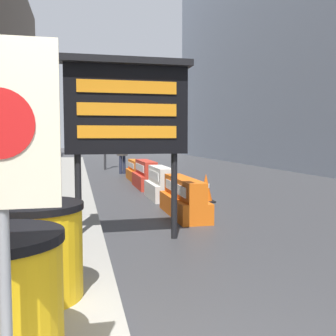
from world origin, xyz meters
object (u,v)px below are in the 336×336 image
Objects in this scene: message_board at (127,109)px; pedestrian_worker at (122,152)px; traffic_cone_mid at (206,188)px; traffic_light_near_curb at (105,111)px; barrel_drum_middle at (37,251)px; jersey_barrier_orange_far at (184,199)px; warning_sign at (0,161)px; jersey_barrier_white at (161,185)px; jersey_barrier_orange_near at (135,171)px; jersey_barrier_red_striped at (146,176)px; traffic_cone_near at (175,177)px.

message_board reaches higher than pedestrian_worker.
traffic_light_near_curb reaches higher than traffic_cone_mid.
pedestrian_worker is (2.32, 13.84, 0.39)m from barrel_drum_middle.
traffic_cone_mid is (1.00, 1.53, 0.01)m from jersey_barrier_orange_far.
warning_sign reaches higher than jersey_barrier_white.
barrel_drum_middle is at bearing -102.67° from jersey_barrier_orange_near.
jersey_barrier_white is at bearing 141.31° from traffic_cone_mid.
jersey_barrier_orange_far is at bearing -90.00° from jersey_barrier_red_striped.
traffic_cone_mid is at bearing 64.60° from warning_sign.
traffic_light_near_curb is 3.11m from pedestrian_worker.
barrel_drum_middle reaches higher than traffic_cone_near.
pedestrian_worker is at bearing -75.75° from traffic_light_near_curb.
traffic_light_near_curb is at bearing 93.78° from jersey_barrier_orange_far.
jersey_barrier_red_striped is (-0.00, 2.34, 0.01)m from jersey_barrier_white.
jersey_barrier_orange_near is (0.00, 7.09, -0.01)m from jersey_barrier_orange_far.
traffic_cone_mid is at bearing 58.13° from barrel_drum_middle.
jersey_barrier_orange_near is at bearing 77.33° from barrel_drum_middle.
jersey_barrier_orange_near is at bearing -80.92° from traffic_light_near_curb.
jersey_barrier_white is 1.28m from traffic_cone_mid.
traffic_cone_mid is (3.50, 7.36, -1.17)m from warning_sign.
jersey_barrier_white is 4.76m from jersey_barrier_orange_near.
jersey_barrier_white is (-0.00, 2.33, 0.03)m from jersey_barrier_orange_far.
barrel_drum_middle reaches higher than jersey_barrier_orange_far.
jersey_barrier_red_striped reaches higher than traffic_cone_mid.
barrel_drum_middle is at bearing -46.07° from pedestrian_worker.
traffic_light_near_curb is at bearing 99.08° from jersey_barrier_orange_near.
pedestrian_worker is (-1.19, 8.18, 0.63)m from traffic_cone_mid.
traffic_cone_mid is 11.00m from traffic_light_near_curb.
jersey_barrier_red_striped is 1.00m from traffic_cone_near.
warning_sign is 18.04m from traffic_light_near_curb.
jersey_barrier_red_striped is 2.83× the size of traffic_cone_mid.
jersey_barrier_orange_far is at bearing -35.37° from pedestrian_worker.
traffic_cone_near is at bearing -76.19° from traffic_light_near_curb.
warning_sign reaches higher than traffic_cone_near.
traffic_cone_mid is (3.52, 5.66, -0.25)m from barrel_drum_middle.
jersey_barrier_orange_near is at bearing 90.00° from jersey_barrier_red_striped.
barrel_drum_middle reaches higher than jersey_barrier_white.
jersey_barrier_red_striped is at bearing 74.00° from barrel_drum_middle.
traffic_light_near_curb reaches higher than barrel_drum_middle.
warning_sign is 1.20× the size of jersey_barrier_white.
jersey_barrier_orange_far is 2.33m from jersey_barrier_white.
jersey_barrier_orange_far is at bearing 66.80° from warning_sign.
jersey_barrier_orange_near is at bearing 81.07° from message_board.
traffic_cone_mid is at bearing -89.95° from traffic_cone_near.
message_board is 4.64m from jersey_barrier_white.
message_board is at bearing -125.93° from traffic_cone_mid.
traffic_cone_near is (3.49, 10.62, -1.21)m from warning_sign.
jersey_barrier_orange_far is at bearing -90.00° from jersey_barrier_white.
barrel_drum_middle is at bearing 90.73° from warning_sign.
message_board is 1.73× the size of jersey_barrier_white.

